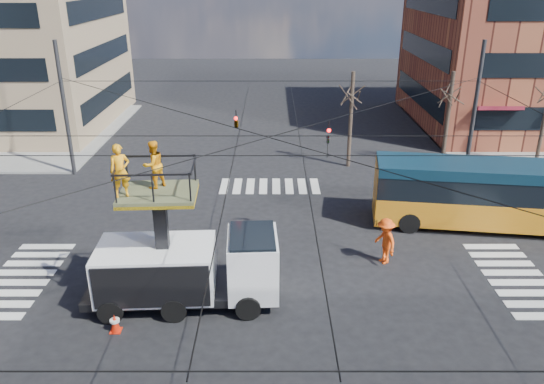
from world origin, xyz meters
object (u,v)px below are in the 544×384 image
Objects in this scene: flagger at (385,241)px; city_bus at (491,194)px; utility_truck at (186,253)px; traffic_cone at (115,323)px; worker_ground at (127,255)px.

city_bus is at bearing 100.74° from flagger.
flagger is at bearing 17.54° from utility_truck.
city_bus reaches higher than flagger.
city_bus is (13.51, 6.40, -0.33)m from utility_truck.
traffic_cone is (-15.78, -8.19, -1.39)m from city_bus.
utility_truck reaches higher than worker_ground.
utility_truck reaches higher than flagger.
utility_truck is 10.67× the size of traffic_cone.
city_bus is at bearing -56.02° from worker_ground.
utility_truck is at bearing -146.64° from city_bus.
flagger is (10.12, 4.71, 0.68)m from traffic_cone.
worker_ground is 0.87× the size of flagger.
traffic_cone is at bearing -144.58° from city_bus.
flagger reaches higher than traffic_cone.
utility_truck is 3.36m from traffic_cone.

